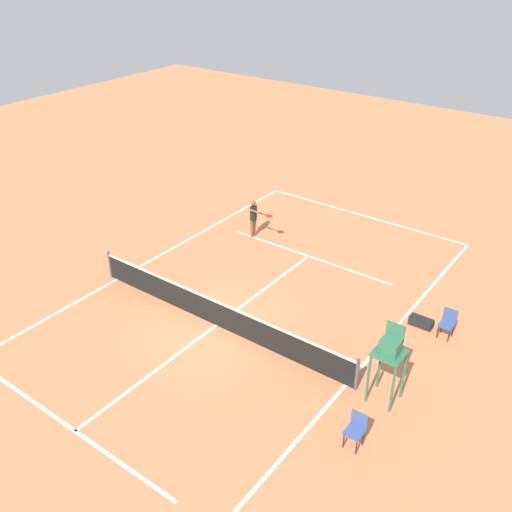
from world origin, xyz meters
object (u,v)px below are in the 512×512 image
object	(u,v)px
tennis_ball	(237,244)
equipment_bag	(421,322)
umpire_chair	(390,352)
courtside_chair_mid	(448,322)
courtside_chair_near	(356,429)
player_serving	(254,216)

from	to	relation	value
tennis_ball	equipment_bag	world-z (taller)	equipment_bag
tennis_ball	equipment_bag	distance (m)	8.24
umpire_chair	courtside_chair_mid	distance (m)	3.89
umpire_chair	courtside_chair_near	bearing A→B (deg)	93.79
player_serving	courtside_chair_mid	world-z (taller)	player_serving
courtside_chair_near	equipment_bag	world-z (taller)	courtside_chair_near
tennis_ball	umpire_chair	xyz separation A→B (m)	(-8.68, 4.58, 1.57)
player_serving	courtside_chair_near	bearing A→B (deg)	50.33
courtside_chair_near	equipment_bag	bearing A→B (deg)	-83.96
umpire_chair	equipment_bag	xyz separation A→B (m)	(0.47, -3.76, -1.46)
courtside_chair_near	equipment_bag	size ratio (longest dim) A/B	1.25
courtside_chair_near	player_serving	bearing A→B (deg)	-40.85
tennis_ball	player_serving	bearing A→B (deg)	-96.53
player_serving	tennis_ball	xyz separation A→B (m)	(0.12, 1.01, -0.92)
equipment_bag	tennis_ball	bearing A→B (deg)	-5.71
player_serving	umpire_chair	bearing A→B (deg)	58.03
player_serving	equipment_bag	bearing A→B (deg)	78.45
umpire_chair	equipment_bag	bearing A→B (deg)	-82.81
tennis_ball	courtside_chair_near	distance (m)	10.96
player_serving	tennis_ball	bearing A→B (deg)	-5.35
courtside_chair_near	courtside_chair_mid	size ratio (longest dim) A/B	1.00
tennis_ball	courtside_chair_mid	world-z (taller)	courtside_chair_mid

